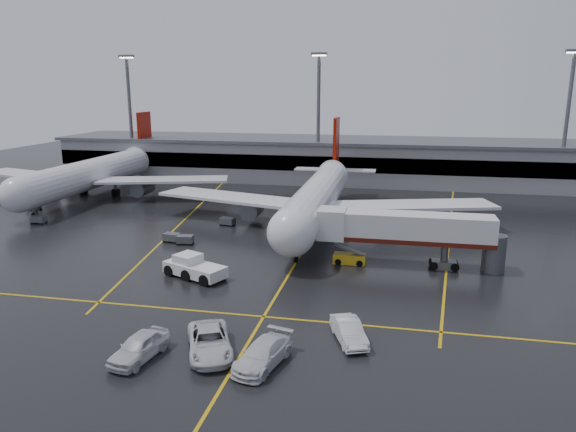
# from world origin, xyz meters

# --- Properties ---
(ground) EXTENTS (220.00, 220.00, 0.00)m
(ground) POSITION_xyz_m (0.00, 0.00, 0.00)
(ground) COLOR black
(ground) RESTS_ON ground
(apron_line_centre) EXTENTS (0.25, 90.00, 0.02)m
(apron_line_centre) POSITION_xyz_m (0.00, 0.00, 0.01)
(apron_line_centre) COLOR gold
(apron_line_centre) RESTS_ON ground
(apron_line_stop) EXTENTS (60.00, 0.25, 0.02)m
(apron_line_stop) POSITION_xyz_m (0.00, -22.00, 0.01)
(apron_line_stop) COLOR gold
(apron_line_stop) RESTS_ON ground
(apron_line_left) EXTENTS (9.99, 69.35, 0.02)m
(apron_line_left) POSITION_xyz_m (-20.00, 10.00, 0.01)
(apron_line_left) COLOR gold
(apron_line_left) RESTS_ON ground
(apron_line_right) EXTENTS (7.57, 69.64, 0.02)m
(apron_line_right) POSITION_xyz_m (18.00, 10.00, 0.01)
(apron_line_right) COLOR gold
(apron_line_right) RESTS_ON ground
(terminal) EXTENTS (122.00, 19.00, 8.60)m
(terminal) POSITION_xyz_m (0.00, 47.93, 4.32)
(terminal) COLOR gray
(terminal) RESTS_ON ground
(light_mast_left) EXTENTS (3.00, 1.20, 25.45)m
(light_mast_left) POSITION_xyz_m (-45.00, 42.00, 14.47)
(light_mast_left) COLOR #595B60
(light_mast_left) RESTS_ON ground
(light_mast_mid) EXTENTS (3.00, 1.20, 25.45)m
(light_mast_mid) POSITION_xyz_m (-5.00, 42.00, 14.47)
(light_mast_mid) COLOR #595B60
(light_mast_mid) RESTS_ON ground
(light_mast_right) EXTENTS (3.00, 1.20, 25.45)m
(light_mast_right) POSITION_xyz_m (40.00, 42.00, 14.47)
(light_mast_right) COLOR #595B60
(light_mast_right) RESTS_ON ground
(main_airliner) EXTENTS (48.80, 45.60, 14.10)m
(main_airliner) POSITION_xyz_m (0.00, 9.70, 4.21)
(main_airliner) COLOR silver
(main_airliner) RESTS_ON ground
(second_airliner) EXTENTS (48.80, 45.60, 14.10)m
(second_airliner) POSITION_xyz_m (-42.00, 21.70, 4.21)
(second_airliner) COLOR silver
(second_airliner) RESTS_ON ground
(jet_bridge) EXTENTS (19.90, 3.40, 6.05)m
(jet_bridge) POSITION_xyz_m (11.87, -6.00, 3.93)
(jet_bridge) COLOR silver
(jet_bridge) RESTS_ON ground
(pushback_tractor) EXTENTS (7.28, 5.18, 2.41)m
(pushback_tractor) POSITION_xyz_m (-9.47, -13.93, 0.96)
(pushback_tractor) COLOR silver
(pushback_tractor) RESTS_ON ground
(belt_loader) EXTENTS (3.57, 1.73, 2.24)m
(belt_loader) POSITION_xyz_m (5.87, -6.30, 0.55)
(belt_loader) COLOR gold
(belt_loader) RESTS_ON ground
(service_van_a) EXTENTS (5.42, 7.24, 1.83)m
(service_van_a) POSITION_xyz_m (-2.32, -28.99, 0.91)
(service_van_a) COLOR silver
(service_van_a) RESTS_ON ground
(service_van_b) EXTENTS (3.80, 6.36, 1.73)m
(service_van_b) POSITION_xyz_m (1.93, -29.87, 0.86)
(service_van_b) COLOR silver
(service_van_b) RESTS_ON ground
(service_van_c) EXTENTS (3.55, 5.42, 1.69)m
(service_van_c) POSITION_xyz_m (7.52, -25.00, 0.84)
(service_van_c) COLOR silver
(service_van_c) RESTS_ON ground
(service_van_d) EXTENTS (3.09, 5.74, 1.85)m
(service_van_d) POSITION_xyz_m (-7.01, -30.77, 0.93)
(service_van_d) COLOR silver
(service_van_d) RESTS_ON ground
(baggage_cart_a) EXTENTS (2.16, 1.57, 1.12)m
(baggage_cart_a) POSITION_xyz_m (-14.91, -3.01, 0.63)
(baggage_cart_a) COLOR #595B60
(baggage_cart_a) RESTS_ON ground
(baggage_cart_b) EXTENTS (2.15, 1.55, 1.12)m
(baggage_cart_b) POSITION_xyz_m (-16.93, -2.41, 0.63)
(baggage_cart_b) COLOR #595B60
(baggage_cart_b) RESTS_ON ground
(baggage_cart_c) EXTENTS (2.20, 1.63, 1.12)m
(baggage_cart_c) POSITION_xyz_m (-12.59, 6.94, 0.63)
(baggage_cart_c) COLOR #595B60
(baggage_cart_c) RESTS_ON ground
(baggage_cart_d) EXTENTS (2.02, 1.33, 1.12)m
(baggage_cart_d) POSITION_xyz_m (-45.81, 9.94, 0.63)
(baggage_cart_d) COLOR #595B60
(baggage_cart_d) RESTS_ON ground
(baggage_cart_e) EXTENTS (2.03, 1.34, 1.12)m
(baggage_cart_e) POSITION_xyz_m (-39.58, 2.59, 0.63)
(baggage_cart_e) COLOR #595B60
(baggage_cart_e) RESTS_ON ground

